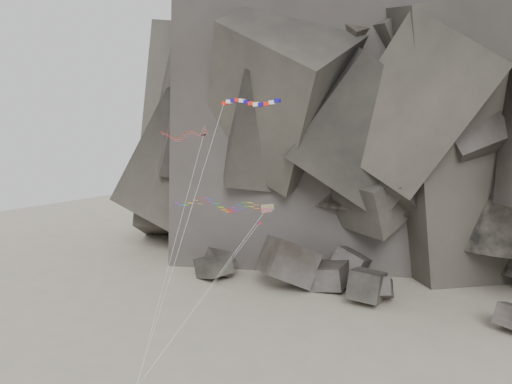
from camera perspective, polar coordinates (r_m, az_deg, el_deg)
The scene contains 7 objects.
ground at distance 65.50m, azimuth -5.30°, elevation -18.75°, with size 260.00×260.00×0.00m, color #A89B88.
headland at distance 123.33m, azimuth 14.38°, elevation 13.22°, with size 110.00×70.00×84.00m, color #4A453C, non-canonical shape.
boulder_field at distance 90.23m, azimuth 7.83°, elevation -9.79°, with size 64.86×19.69×10.09m.
delta_kite at distance 67.02m, azimuth -8.76°, elevation 6.42°, with size 10.96×16.78×27.35m.
banner_kite at distance 57.39m, azimuth -0.91°, elevation 9.90°, with size 9.72×13.94×30.36m.
parafoil_kite at distance 59.52m, azimuth -4.60°, elevation -1.37°, with size 14.96×12.91×18.61m.
pennant_kite at distance 56.70m, azimuth -3.33°, elevation -8.44°, with size 7.32×13.43×16.16m.
Camera 1 is at (34.71, -47.59, 28.65)m, focal length 35.00 mm.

